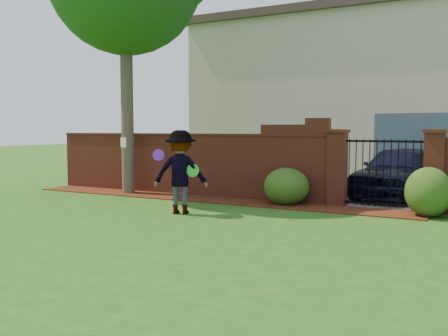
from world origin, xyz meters
The scene contains 15 objects.
ground centered at (0.00, 0.00, -0.01)m, with size 80.00×80.00×0.01m, color #225214.
mulch_bed centered at (-0.95, 3.34, 0.01)m, with size 11.10×1.08×0.03m, color #3B180A.
brick_wall centered at (-2.01, 4.00, 0.93)m, with size 8.70×0.31×2.16m.
pillar_left centered at (2.40, 4.00, 0.96)m, with size 0.50×0.50×1.88m.
pillar_right centered at (4.60, 4.00, 0.96)m, with size 0.50×0.50×1.88m.
iron_gate centered at (3.50, 4.00, 0.85)m, with size 1.78×0.03×1.60m.
driveway centered at (3.50, 8.00, 0.01)m, with size 3.20×8.00×0.01m, color slate.
house centered at (1.00, 12.00, 3.16)m, with size 12.40×6.40×6.30m.
car centered at (3.51, 5.97, 0.72)m, with size 1.70×4.22×1.44m, color black.
paper_notice centered at (-3.60, 3.21, 1.50)m, with size 0.20×0.01×0.28m, color white.
shrub_left centered at (1.27, 3.51, 0.46)m, with size 1.14×1.14×0.93m, color #1E4815.
shrub_middle centered at (4.55, 3.36, 0.54)m, with size 0.98×0.98×1.08m, color #1E4815.
man centered at (-0.39, 1.23, 0.93)m, with size 1.21×0.69×1.86m, color gray.
frisbee_purple centered at (-0.73, 0.90, 1.32)m, with size 0.25×0.25×0.02m, color purple.
frisbee_green centered at (-0.07, 1.25, 0.98)m, with size 0.29×0.29×0.03m, color green.
Camera 1 is at (5.56, -7.94, 1.90)m, focal length 39.47 mm.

